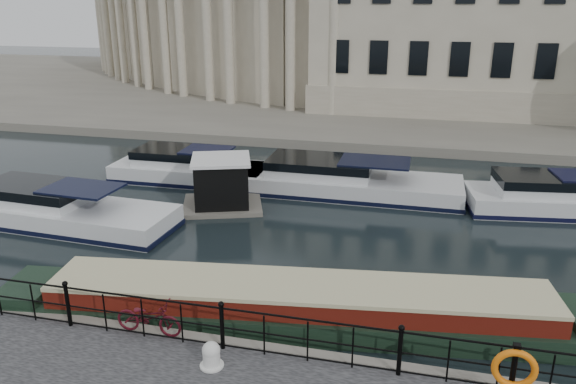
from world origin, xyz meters
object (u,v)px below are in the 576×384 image
object	(u,v)px
mooring_bollard	(211,355)
harbour_hut	(222,185)
bicycle	(149,317)
narrowboat	(298,312)
life_ring_post	(514,370)

from	to	relation	value
mooring_bollard	harbour_hut	xyz separation A→B (m)	(-3.79, 10.91, 0.12)
bicycle	mooring_bollard	distance (m)	2.10
mooring_bollard	narrowboat	xyz separation A→B (m)	(1.27, 2.95, -0.47)
mooring_bollard	bicycle	bearing A→B (deg)	156.26
narrowboat	mooring_bollard	bearing A→B (deg)	-121.00
narrowboat	life_ring_post	bearing A→B (deg)	-37.32
bicycle	harbour_hut	distance (m)	10.24
bicycle	narrowboat	size ratio (longest dim) A/B	0.10
life_ring_post	harbour_hut	bearing A→B (deg)	132.88
mooring_bollard	narrowboat	distance (m)	3.25
harbour_hut	narrowboat	bearing A→B (deg)	-77.27
mooring_bollard	narrowboat	bearing A→B (deg)	66.74
life_ring_post	narrowboat	bearing A→B (deg)	150.43
mooring_bollard	life_ring_post	bearing A→B (deg)	1.51
bicycle	harbour_hut	size ratio (longest dim) A/B	0.43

